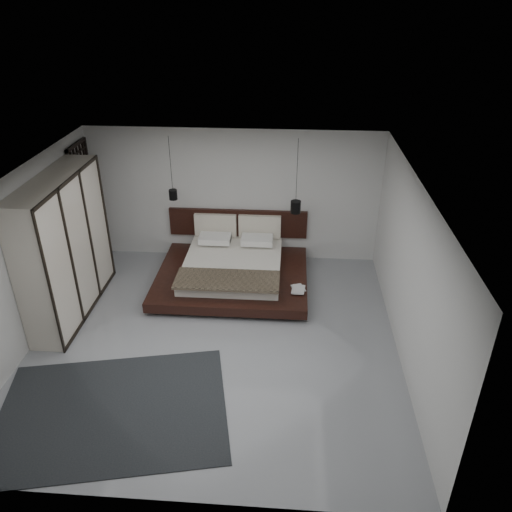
# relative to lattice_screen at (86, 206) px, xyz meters

# --- Properties ---
(floor) EXTENTS (6.00, 6.00, 0.00)m
(floor) POSITION_rel_lattice_screen_xyz_m (2.95, -2.45, -1.30)
(floor) COLOR gray
(floor) RESTS_ON ground
(ceiling) EXTENTS (6.00, 6.00, 0.00)m
(ceiling) POSITION_rel_lattice_screen_xyz_m (2.95, -2.45, 1.50)
(ceiling) COLOR white
(ceiling) RESTS_ON wall_back
(wall_back) EXTENTS (6.00, 0.00, 6.00)m
(wall_back) POSITION_rel_lattice_screen_xyz_m (2.95, 0.55, 0.10)
(wall_back) COLOR silver
(wall_back) RESTS_ON floor
(wall_front) EXTENTS (6.00, 0.00, 6.00)m
(wall_front) POSITION_rel_lattice_screen_xyz_m (2.95, -5.45, 0.10)
(wall_front) COLOR silver
(wall_front) RESTS_ON floor
(wall_left) EXTENTS (0.00, 6.00, 6.00)m
(wall_left) POSITION_rel_lattice_screen_xyz_m (-0.05, -2.45, 0.10)
(wall_left) COLOR silver
(wall_left) RESTS_ON floor
(wall_right) EXTENTS (0.00, 6.00, 6.00)m
(wall_right) POSITION_rel_lattice_screen_xyz_m (5.95, -2.45, 0.10)
(wall_right) COLOR silver
(wall_right) RESTS_ON floor
(lattice_screen) EXTENTS (0.05, 0.90, 2.60)m
(lattice_screen) POSITION_rel_lattice_screen_xyz_m (0.00, 0.00, 0.00)
(lattice_screen) COLOR black
(lattice_screen) RESTS_ON floor
(bed) EXTENTS (2.92, 2.45, 1.10)m
(bed) POSITION_rel_lattice_screen_xyz_m (3.03, -0.55, -1.00)
(bed) COLOR black
(bed) RESTS_ON floor
(book_lower) EXTENTS (0.30, 0.34, 0.03)m
(book_lower) POSITION_rel_lattice_screen_xyz_m (4.23, -1.22, -1.02)
(book_lower) COLOR #99724C
(book_lower) RESTS_ON bed
(book_upper) EXTENTS (0.27, 0.35, 0.02)m
(book_upper) POSITION_rel_lattice_screen_xyz_m (4.21, -1.25, -0.99)
(book_upper) COLOR #99724C
(book_upper) RESTS_ON book_lower
(pendant_left) EXTENTS (0.16, 0.16, 1.26)m
(pendant_left) POSITION_rel_lattice_screen_xyz_m (1.82, -0.07, 0.34)
(pendant_left) COLOR black
(pendant_left) RESTS_ON ceiling
(pendant_right) EXTENTS (0.20, 0.20, 1.47)m
(pendant_right) POSITION_rel_lattice_screen_xyz_m (4.23, -0.07, 0.16)
(pendant_right) COLOR black
(pendant_right) RESTS_ON ceiling
(wardrobe) EXTENTS (0.60, 2.57, 2.52)m
(wardrobe) POSITION_rel_lattice_screen_xyz_m (0.25, -1.70, -0.04)
(wardrobe) COLOR beige
(wardrobe) RESTS_ON floor
(rug) EXTENTS (3.53, 2.83, 0.01)m
(rug) POSITION_rel_lattice_screen_xyz_m (1.75, -4.15, -1.29)
(rug) COLOR black
(rug) RESTS_ON floor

